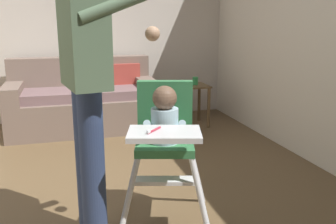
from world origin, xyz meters
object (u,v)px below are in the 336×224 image
couch (84,102)px  adult_standing (87,81)px  sippy_cup (195,81)px  side_table (191,96)px  high_chair (165,129)px

couch → adult_standing: (-0.09, -2.50, 0.64)m
adult_standing → sippy_cup: bearing=47.2°
adult_standing → side_table: 2.74m
high_chair → couch: bearing=-155.4°
side_table → sippy_cup: (0.05, 0.00, 0.19)m
couch → adult_standing: adult_standing is taller
side_table → sippy_cup: size_ratio=5.20×
adult_standing → side_table: size_ratio=3.31×
couch → sippy_cup: (1.37, -0.23, 0.24)m
high_chair → sippy_cup: (1.00, 2.19, -0.07)m
couch → side_table: bearing=80.3°
couch → high_chair: (0.38, -2.41, 0.31)m
sippy_cup → side_table: bearing=-180.0°
couch → high_chair: size_ratio=1.90×
adult_standing → sippy_cup: 2.73m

